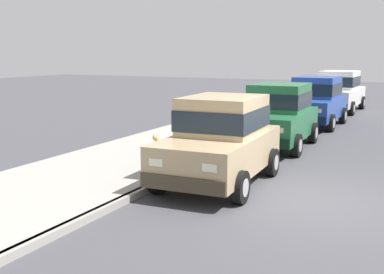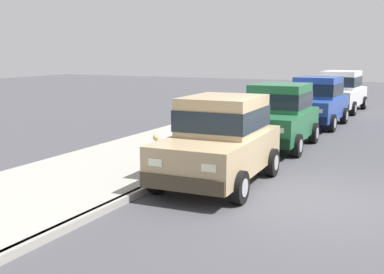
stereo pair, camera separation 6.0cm
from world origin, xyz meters
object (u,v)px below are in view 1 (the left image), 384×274
at_px(car_blue_hatchback, 316,100).
at_px(dog_tan, 159,142).
at_px(car_green_hatchback, 278,114).
at_px(car_tan_hatchback, 221,139).
at_px(car_white_sedan, 339,91).

bearing_deg(car_blue_hatchback, dog_tan, -108.17).
height_order(car_green_hatchback, dog_tan, car_green_hatchback).
relative_size(car_green_hatchback, car_blue_hatchback, 1.00).
relative_size(car_tan_hatchback, car_green_hatchback, 1.01).
bearing_deg(car_green_hatchback, dog_tan, -129.43).
height_order(car_green_hatchback, car_blue_hatchback, same).
relative_size(car_tan_hatchback, car_white_sedan, 0.83).
height_order(car_blue_hatchback, dog_tan, car_blue_hatchback).
height_order(car_tan_hatchback, car_blue_hatchback, same).
bearing_deg(dog_tan, car_tan_hatchback, -33.61).
xyz_separation_m(car_white_sedan, dog_tan, (-2.51, -12.97, -0.55)).
bearing_deg(car_blue_hatchback, car_white_sedan, 90.21).
height_order(car_tan_hatchback, car_green_hatchback, same).
bearing_deg(car_green_hatchback, car_tan_hatchback, -89.28).
height_order(car_tan_hatchback, dog_tan, car_tan_hatchback).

